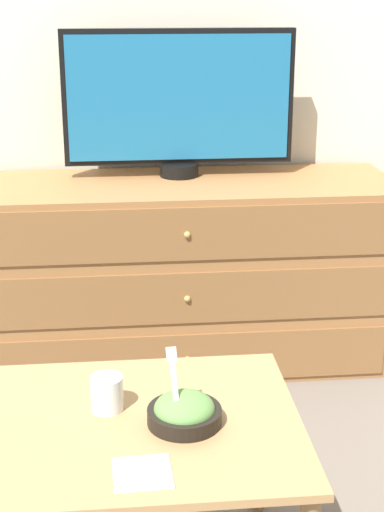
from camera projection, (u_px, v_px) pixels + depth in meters
ground_plane at (171, 327)px, 3.50m from camera, size 12.00×12.00×0.00m
wall_back at (168, 24)px, 3.10m from camera, size 12.00×0.05×2.60m
dresser at (181, 273)px, 3.11m from camera, size 1.65×0.55×0.74m
tv at (179, 101)px, 2.99m from camera, size 0.89×0.15×0.56m
coffee_table at (128, 448)px, 1.86m from camera, size 0.82×0.64×0.48m
takeout_bowl at (184, 412)px, 1.82m from camera, size 0.17×0.17×0.17m
drink_cup at (107, 395)px, 1.88m from camera, size 0.08×0.08×0.09m
napkin at (142, 473)px, 1.64m from camera, size 0.13×0.13×0.00m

